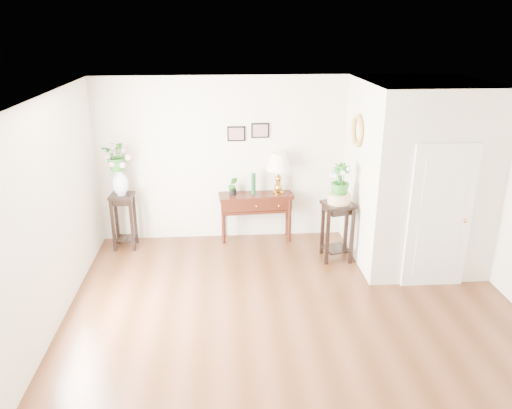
{
  "coord_description": "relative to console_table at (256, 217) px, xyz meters",
  "views": [
    {
      "loc": [
        -0.91,
        -5.46,
        3.61
      ],
      "look_at": [
        -0.42,
        1.3,
        1.11
      ],
      "focal_mm": 35.0,
      "sensor_mm": 36.0,
      "label": 1
    }
  ],
  "objects": [
    {
      "name": "art_print_right",
      "position": [
        0.08,
        0.16,
        1.48
      ],
      "size": [
        0.3,
        0.02,
        0.25
      ],
      "primitive_type": "cube",
      "color": "black",
      "rests_on": "wall_back"
    },
    {
      "name": "lily_arrangement",
      "position": [
        -2.22,
        -0.17,
        1.18
      ],
      "size": [
        0.57,
        0.53,
        0.51
      ],
      "primitive_type": "imported",
      "rotation": [
        0.0,
        0.0,
        -0.34
      ],
      "color": "#266A21",
      "rests_on": "porcelain_vase"
    },
    {
      "name": "wall_front",
      "position": [
        0.33,
        -5.32,
        0.98
      ],
      "size": [
        6.0,
        0.02,
        2.8
      ],
      "primitive_type": "cube",
      "color": "silver",
      "rests_on": "ground"
    },
    {
      "name": "wall_back",
      "position": [
        0.33,
        0.18,
        0.98
      ],
      "size": [
        6.0,
        0.02,
        2.8
      ],
      "primitive_type": "cube",
      "color": "silver",
      "rests_on": "ground"
    },
    {
      "name": "wall_left",
      "position": [
        -2.67,
        -2.57,
        0.98
      ],
      "size": [
        0.02,
        5.5,
        2.8
      ],
      "primitive_type": "cube",
      "color": "silver",
      "rests_on": "ground"
    },
    {
      "name": "floor",
      "position": [
        0.33,
        -2.57,
        -0.42
      ],
      "size": [
        6.0,
        5.5,
        0.02
      ],
      "primitive_type": "cube",
      "color": "brown",
      "rests_on": "ground"
    },
    {
      "name": "narcissus",
      "position": [
        1.23,
        -0.85,
        0.91
      ],
      "size": [
        0.35,
        0.35,
        0.51
      ],
      "primitive_type": "imported",
      "rotation": [
        0.0,
        0.0,
        -0.26
      ],
      "color": "#266A21",
      "rests_on": "ceramic_bowl"
    },
    {
      "name": "door",
      "position": [
        2.43,
        -1.79,
        0.63
      ],
      "size": [
        0.9,
        0.05,
        2.1
      ],
      "primitive_type": "cube",
      "color": "silver",
      "rests_on": "floor"
    },
    {
      "name": "partition",
      "position": [
        2.43,
        -0.79,
        0.98
      ],
      "size": [
        1.8,
        1.95,
        2.8
      ],
      "primitive_type": "cube",
      "color": "silver",
      "rests_on": "floor"
    },
    {
      "name": "wall_ornament",
      "position": [
        1.49,
        -0.67,
        1.63
      ],
      "size": [
        0.07,
        0.51,
        0.51
      ],
      "primitive_type": "torus",
      "rotation": [
        0.0,
        1.57,
        0.0
      ],
      "color": "gold",
      "rests_on": "partition"
    },
    {
      "name": "console_table",
      "position": [
        0.0,
        0.0,
        0.0
      ],
      "size": [
        1.28,
        0.51,
        0.84
      ],
      "primitive_type": "cube",
      "rotation": [
        0.0,
        0.0,
        0.07
      ],
      "color": "black",
      "rests_on": "floor"
    },
    {
      "name": "art_print_left",
      "position": [
        -0.32,
        0.16,
        1.43
      ],
      "size": [
        0.3,
        0.02,
        0.25
      ],
      "primitive_type": "cube",
      "color": "black",
      "rests_on": "wall_back"
    },
    {
      "name": "plant_stand_a",
      "position": [
        -2.22,
        -0.17,
        0.05
      ],
      "size": [
        0.4,
        0.4,
        0.94
      ],
      "primitive_type": "cube",
      "rotation": [
        0.0,
        0.0,
        -0.09
      ],
      "color": "black",
      "rests_on": "floor"
    },
    {
      "name": "green_vase",
      "position": [
        -0.04,
        0.0,
        0.59
      ],
      "size": [
        0.08,
        0.08,
        0.37
      ],
      "primitive_type": "cylinder",
      "rotation": [
        0.0,
        0.0,
        -0.12
      ],
      "color": "#104021",
      "rests_on": "console_table"
    },
    {
      "name": "porcelain_vase",
      "position": [
        -2.22,
        -0.17,
        0.75
      ],
      "size": [
        0.34,
        0.34,
        0.45
      ],
      "primitive_type": null,
      "rotation": [
        0.0,
        0.0,
        0.36
      ],
      "color": "silver",
      "rests_on": "plant_stand_a"
    },
    {
      "name": "table_lamp",
      "position": [
        0.38,
        0.0,
        0.77
      ],
      "size": [
        0.54,
        0.54,
        0.72
      ],
      "primitive_type": "cube",
      "rotation": [
        0.0,
        0.0,
        -0.39
      ],
      "color": "#B07B31",
      "rests_on": "console_table"
    },
    {
      "name": "ceramic_bowl",
      "position": [
        1.23,
        -0.85,
        0.61
      ],
      "size": [
        0.46,
        0.46,
        0.16
      ],
      "primitive_type": "cylinder",
      "rotation": [
        0.0,
        0.0,
        -0.39
      ],
      "color": "beige",
      "rests_on": "plant_stand_b"
    },
    {
      "name": "plant_stand_b",
      "position": [
        1.23,
        -0.85,
        0.06
      ],
      "size": [
        0.54,
        0.54,
        0.95
      ],
      "primitive_type": "cube",
      "rotation": [
        0.0,
        0.0,
        0.25
      ],
      "color": "black",
      "rests_on": "floor"
    },
    {
      "name": "ceiling",
      "position": [
        0.33,
        -2.57,
        2.38
      ],
      "size": [
        6.0,
        5.5,
        0.02
      ],
      "primitive_type": "cube",
      "color": "white",
      "rests_on": "ground"
    },
    {
      "name": "potted_plant",
      "position": [
        -0.39,
        0.0,
        0.57
      ],
      "size": [
        0.18,
        0.15,
        0.3
      ],
      "primitive_type": "imported",
      "rotation": [
        0.0,
        0.0,
        -0.1
      ],
      "color": "#266A21",
      "rests_on": "console_table"
    }
  ]
}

